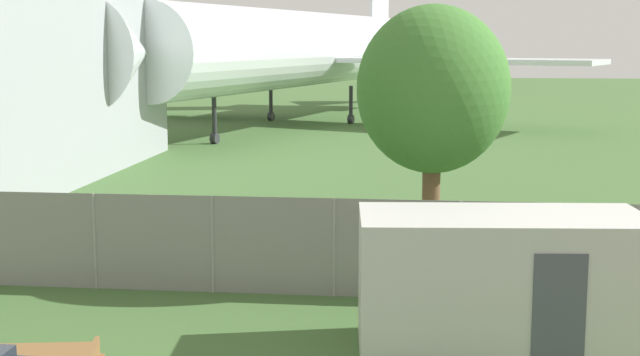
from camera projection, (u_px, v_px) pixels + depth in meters
The scene contains 4 objects.
perimeter_fence at pixel (334, 248), 18.24m from camera, with size 56.07×0.07×2.06m.
airplane at pixel (302, 50), 55.60m from camera, with size 35.91×44.92×13.97m.
portable_cabin at pixel (501, 283), 15.06m from camera, with size 4.96×2.62×2.35m.
tree_left_of_cabin at pixel (433, 91), 19.43m from camera, with size 3.35×3.35×6.02m.
Camera 1 is at (1.75, -7.33, 5.24)m, focal length 50.00 mm.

